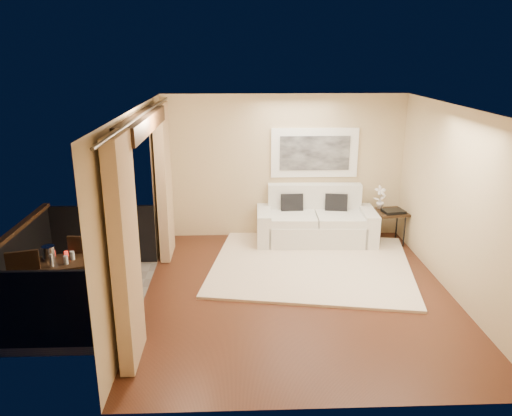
{
  "coord_description": "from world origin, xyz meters",
  "views": [
    {
      "loc": [
        -0.88,
        -6.64,
        3.43
      ],
      "look_at": [
        -0.59,
        0.9,
        1.05
      ],
      "focal_mm": 35.0,
      "sensor_mm": 36.0,
      "label": 1
    }
  ],
  "objects_px": {
    "sofa": "(315,223)",
    "balcony_chair_near": "(24,282)",
    "bistro_table": "(62,267)",
    "orchid": "(380,197)",
    "side_table": "(390,214)",
    "ice_bucket": "(49,253)",
    "balcony_chair_far": "(86,260)"
  },
  "relations": [
    {
      "from": "balcony_chair_near",
      "to": "balcony_chair_far",
      "type": "bearing_deg",
      "value": 36.58
    },
    {
      "from": "sofa",
      "to": "balcony_chair_near",
      "type": "distance_m",
      "value": 5.04
    },
    {
      "from": "side_table",
      "to": "balcony_chair_near",
      "type": "xyz_separation_m",
      "value": [
        -5.6,
        -2.61,
        -0.0
      ]
    },
    {
      "from": "side_table",
      "to": "orchid",
      "type": "bearing_deg",
      "value": 134.3
    },
    {
      "from": "bistro_table",
      "to": "balcony_chair_far",
      "type": "height_order",
      "value": "balcony_chair_far"
    },
    {
      "from": "orchid",
      "to": "balcony_chair_far",
      "type": "relative_size",
      "value": 0.47
    },
    {
      "from": "side_table",
      "to": "sofa",
      "type": "bearing_deg",
      "value": 175.88
    },
    {
      "from": "orchid",
      "to": "bistro_table",
      "type": "height_order",
      "value": "orchid"
    },
    {
      "from": "balcony_chair_far",
      "to": "ice_bucket",
      "type": "bearing_deg",
      "value": 43.1
    },
    {
      "from": "orchid",
      "to": "bistro_table",
      "type": "distance_m",
      "value": 5.63
    },
    {
      "from": "side_table",
      "to": "bistro_table",
      "type": "height_order",
      "value": "bistro_table"
    },
    {
      "from": "orchid",
      "to": "balcony_chair_far",
      "type": "height_order",
      "value": "orchid"
    },
    {
      "from": "side_table",
      "to": "balcony_chair_far",
      "type": "xyz_separation_m",
      "value": [
        -5.02,
        -1.87,
        -0.02
      ]
    },
    {
      "from": "sofa",
      "to": "balcony_chair_far",
      "type": "xyz_separation_m",
      "value": [
        -3.66,
        -1.97,
        0.17
      ]
    },
    {
      "from": "side_table",
      "to": "balcony_chair_far",
      "type": "distance_m",
      "value": 5.36
    },
    {
      "from": "sofa",
      "to": "ice_bucket",
      "type": "bearing_deg",
      "value": -148.49
    },
    {
      "from": "balcony_chair_far",
      "to": "balcony_chair_near",
      "type": "relative_size",
      "value": 0.98
    },
    {
      "from": "orchid",
      "to": "ice_bucket",
      "type": "distance_m",
      "value": 5.76
    },
    {
      "from": "ice_bucket",
      "to": "balcony_chair_near",
      "type": "bearing_deg",
      "value": -113.74
    },
    {
      "from": "orchid",
      "to": "balcony_chair_near",
      "type": "xyz_separation_m",
      "value": [
        -5.45,
        -2.77,
        -0.28
      ]
    },
    {
      "from": "side_table",
      "to": "orchid",
      "type": "xyz_separation_m",
      "value": [
        -0.15,
        0.16,
        0.28
      ]
    },
    {
      "from": "bistro_table",
      "to": "orchid",
      "type": "bearing_deg",
      "value": 25.28
    },
    {
      "from": "orchid",
      "to": "balcony_chair_far",
      "type": "distance_m",
      "value": 5.28
    },
    {
      "from": "sofa",
      "to": "bistro_table",
      "type": "bearing_deg",
      "value": -146.72
    },
    {
      "from": "sofa",
      "to": "ice_bucket",
      "type": "height_order",
      "value": "sofa"
    },
    {
      "from": "sofa",
      "to": "side_table",
      "type": "xyz_separation_m",
      "value": [
        1.36,
        -0.1,
        0.18
      ]
    },
    {
      "from": "ice_bucket",
      "to": "balcony_chair_far",
      "type": "bearing_deg",
      "value": 37.99
    },
    {
      "from": "side_table",
      "to": "bistro_table",
      "type": "relative_size",
      "value": 0.88
    },
    {
      "from": "bistro_table",
      "to": "balcony_chair_near",
      "type": "bearing_deg",
      "value": -134.65
    },
    {
      "from": "sofa",
      "to": "side_table",
      "type": "bearing_deg",
      "value": -1.98
    },
    {
      "from": "sofa",
      "to": "side_table",
      "type": "distance_m",
      "value": 1.38
    },
    {
      "from": "orchid",
      "to": "balcony_chair_near",
      "type": "bearing_deg",
      "value": -153.04
    }
  ]
}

